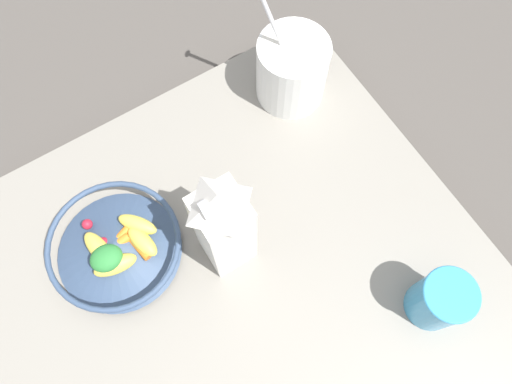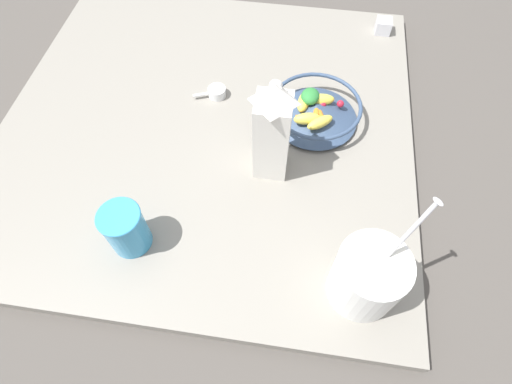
{
  "view_description": "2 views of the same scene",
  "coord_description": "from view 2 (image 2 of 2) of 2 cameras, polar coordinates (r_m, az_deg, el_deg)",
  "views": [
    {
      "loc": [
        0.04,
        0.04,
        0.9
      ],
      "look_at": [
        -0.23,
        0.21,
        0.08
      ],
      "focal_mm": 35.0,
      "sensor_mm": 36.0,
      "label": 1
    },
    {
      "loc": [
        -0.23,
        0.68,
        0.82
      ],
      "look_at": [
        -0.17,
        0.25,
        0.11
      ],
      "focal_mm": 28.0,
      "sensor_mm": 36.0,
      "label": 2
    }
  ],
  "objects": [
    {
      "name": "spice_jar",
      "position": [
        1.38,
        17.71,
        21.6
      ],
      "size": [
        0.04,
        0.04,
        0.04
      ],
      "color": "silver",
      "rests_on": "countertop"
    },
    {
      "name": "fruit_bowl",
      "position": [
        1.05,
        8.48,
        11.51
      ],
      "size": [
        0.23,
        0.23,
        0.08
      ],
      "color": "#384C6B",
      "rests_on": "countertop"
    },
    {
      "name": "yogurt_tub",
      "position": [
        0.79,
        15.77,
        -11.44
      ],
      "size": [
        0.14,
        0.14,
        0.28
      ],
      "color": "white",
      "rests_on": "countertop"
    },
    {
      "name": "ground_plane",
      "position": [
        1.09,
        -6.86,
        8.97
      ],
      "size": [
        6.0,
        6.0,
        0.0
      ],
      "primitive_type": "plane",
      "color": "#4C4742"
    },
    {
      "name": "measuring_scoop",
      "position": [
        1.12,
        -5.69,
        14.01
      ],
      "size": [
        0.09,
        0.05,
        0.03
      ],
      "color": "white",
      "rests_on": "countertop"
    },
    {
      "name": "countertop",
      "position": [
        1.08,
        -6.95,
        9.51
      ],
      "size": [
        1.06,
        1.06,
        0.03
      ],
      "color": "gray",
      "rests_on": "ground_plane"
    },
    {
      "name": "drinking_cup",
      "position": [
        0.86,
        -18.15,
        -4.97
      ],
      "size": [
        0.09,
        0.09,
        0.12
      ],
      "color": "#3893C6",
      "rests_on": "countertop"
    },
    {
      "name": "milk_carton",
      "position": [
        0.87,
        2.36,
        8.7
      ],
      "size": [
        0.08,
        0.08,
        0.26
      ],
      "color": "silver",
      "rests_on": "countertop"
    }
  ]
}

